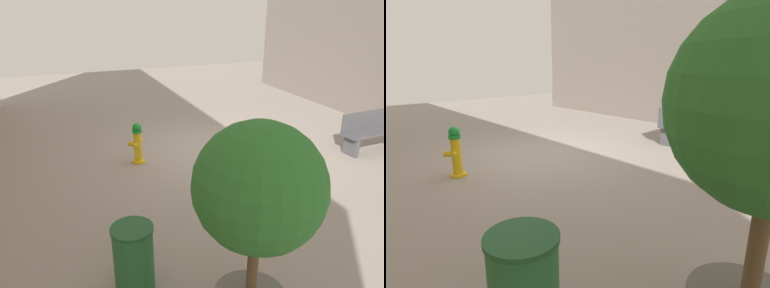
{
  "view_description": "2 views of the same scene",
  "coord_description": "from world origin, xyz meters",
  "views": [
    {
      "loc": [
        3.49,
        7.59,
        3.36
      ],
      "look_at": [
        1.05,
        1.28,
        0.73
      ],
      "focal_mm": 34.41,
      "sensor_mm": 36.0,
      "label": 1
    },
    {
      "loc": [
        3.75,
        5.5,
        1.98
      ],
      "look_at": [
        0.62,
        2.0,
        0.74
      ],
      "focal_mm": 28.47,
      "sensor_mm": 36.0,
      "label": 2
    }
  ],
  "objects": [
    {
      "name": "bench_near",
      "position": [
        -3.52,
        1.43,
        0.5
      ],
      "size": [
        1.77,
        0.53,
        0.95
      ],
      "color": "#4C4C51",
      "rests_on": "ground_plane"
    },
    {
      "name": "fire_hydrant",
      "position": [
        1.89,
        0.14,
        0.46
      ],
      "size": [
        0.35,
        0.36,
        0.92
      ],
      "color": "gold",
      "rests_on": "ground_plane"
    },
    {
      "name": "ground_plane",
      "position": [
        0.0,
        0.0,
        0.0
      ],
      "size": [
        23.4,
        23.4,
        0.0
      ],
      "primitive_type": "plane",
      "color": "gray"
    }
  ]
}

